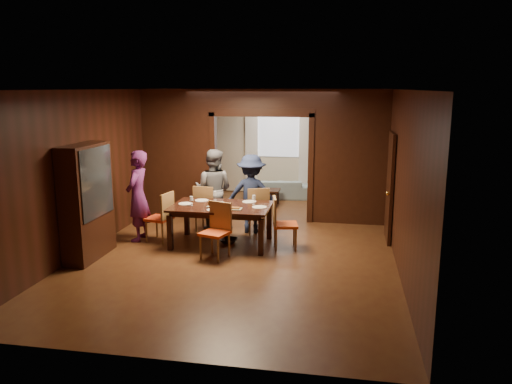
% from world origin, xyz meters
% --- Properties ---
extents(floor, '(9.00, 9.00, 0.00)m').
position_xyz_m(floor, '(0.00, 0.00, 0.00)').
color(floor, '#4F2716').
rests_on(floor, ground).
extents(ceiling, '(5.50, 9.00, 0.02)m').
position_xyz_m(ceiling, '(0.00, 0.00, 2.90)').
color(ceiling, silver).
rests_on(ceiling, room_walls).
extents(room_walls, '(5.52, 9.01, 2.90)m').
position_xyz_m(room_walls, '(0.00, 1.89, 1.51)').
color(room_walls, black).
rests_on(room_walls, floor).
extents(person_purple, '(0.43, 0.65, 1.76)m').
position_xyz_m(person_purple, '(-2.09, -0.38, 0.88)').
color(person_purple, '#5B1F59').
rests_on(person_purple, floor).
extents(person_grey, '(0.88, 0.71, 1.70)m').
position_xyz_m(person_grey, '(-0.84, 0.60, 0.85)').
color(person_grey, slate).
rests_on(person_grey, floor).
extents(person_navy, '(1.08, 0.67, 1.61)m').
position_xyz_m(person_navy, '(-0.03, 0.54, 0.81)').
color(person_navy, '#19223F').
rests_on(person_navy, floor).
extents(sofa, '(1.80, 0.92, 0.50)m').
position_xyz_m(sofa, '(0.04, 3.85, 0.25)').
color(sofa, '#8BABB6').
rests_on(sofa, floor).
extents(serving_bowl, '(0.34, 0.34, 0.08)m').
position_xyz_m(serving_bowl, '(-0.32, -0.27, 0.80)').
color(serving_bowl, black).
rests_on(serving_bowl, dining_table).
extents(dining_table, '(1.85, 1.15, 0.76)m').
position_xyz_m(dining_table, '(-0.43, -0.37, 0.38)').
color(dining_table, black).
rests_on(dining_table, floor).
extents(coffee_table, '(0.80, 0.50, 0.40)m').
position_xyz_m(coffee_table, '(-0.17, 3.00, 0.20)').
color(coffee_table, black).
rests_on(coffee_table, floor).
extents(chair_left, '(0.52, 0.52, 0.97)m').
position_xyz_m(chair_left, '(-1.67, -0.38, 0.48)').
color(chair_left, red).
rests_on(chair_left, floor).
extents(chair_right, '(0.52, 0.52, 0.97)m').
position_xyz_m(chair_right, '(0.79, -0.40, 0.48)').
color(chair_right, '#CE4613').
rests_on(chair_right, floor).
extents(chair_far_l, '(0.49, 0.49, 0.97)m').
position_xyz_m(chair_far_l, '(-0.95, 0.50, 0.48)').
color(chair_far_l, orange).
rests_on(chair_far_l, floor).
extents(chair_far_r, '(0.56, 0.56, 0.97)m').
position_xyz_m(chair_far_r, '(0.10, 0.51, 0.48)').
color(chair_far_r, orange).
rests_on(chair_far_r, floor).
extents(chair_near, '(0.55, 0.55, 0.97)m').
position_xyz_m(chair_near, '(-0.36, -1.16, 0.48)').
color(chair_near, '#D74314').
rests_on(chair_near, floor).
extents(hutch, '(0.40, 1.20, 2.00)m').
position_xyz_m(hutch, '(-2.53, -1.50, 1.00)').
color(hutch, black).
rests_on(hutch, floor).
extents(door_right, '(0.06, 0.90, 2.10)m').
position_xyz_m(door_right, '(2.70, 0.50, 1.05)').
color(door_right, black).
rests_on(door_right, floor).
extents(window_far, '(1.20, 0.03, 1.30)m').
position_xyz_m(window_far, '(0.00, 4.44, 1.70)').
color(window_far, silver).
rests_on(window_far, back_wall).
extents(curtain_left, '(0.35, 0.06, 2.40)m').
position_xyz_m(curtain_left, '(-0.75, 4.40, 1.25)').
color(curtain_left, white).
rests_on(curtain_left, back_wall).
extents(curtain_right, '(0.35, 0.06, 2.40)m').
position_xyz_m(curtain_right, '(0.75, 4.40, 1.25)').
color(curtain_right, white).
rests_on(curtain_right, back_wall).
extents(plate_left, '(0.27, 0.27, 0.01)m').
position_xyz_m(plate_left, '(-1.13, -0.37, 0.77)').
color(plate_left, white).
rests_on(plate_left, dining_table).
extents(plate_far_l, '(0.27, 0.27, 0.01)m').
position_xyz_m(plate_far_l, '(-0.91, -0.04, 0.77)').
color(plate_far_l, silver).
rests_on(plate_far_l, dining_table).
extents(plate_far_r, '(0.27, 0.27, 0.01)m').
position_xyz_m(plate_far_r, '(0.03, 0.01, 0.77)').
color(plate_far_r, silver).
rests_on(plate_far_r, dining_table).
extents(plate_right, '(0.27, 0.27, 0.01)m').
position_xyz_m(plate_right, '(0.30, -0.40, 0.77)').
color(plate_right, white).
rests_on(plate_right, dining_table).
extents(plate_near, '(0.27, 0.27, 0.01)m').
position_xyz_m(plate_near, '(-0.47, -0.75, 0.77)').
color(plate_near, silver).
rests_on(plate_near, dining_table).
extents(platter_a, '(0.30, 0.20, 0.04)m').
position_xyz_m(platter_a, '(-0.51, -0.49, 0.78)').
color(platter_a, gray).
rests_on(platter_a, dining_table).
extents(platter_b, '(0.30, 0.20, 0.04)m').
position_xyz_m(platter_b, '(-0.14, -0.61, 0.78)').
color(platter_b, gray).
rests_on(platter_b, dining_table).
extents(wineglass_left, '(0.08, 0.08, 0.18)m').
position_xyz_m(wineglass_left, '(-0.98, -0.49, 0.85)').
color(wineglass_left, silver).
rests_on(wineglass_left, dining_table).
extents(wineglass_far, '(0.08, 0.08, 0.18)m').
position_xyz_m(wineglass_far, '(-0.66, 0.04, 0.85)').
color(wineglass_far, silver).
rests_on(wineglass_far, dining_table).
extents(wineglass_right, '(0.08, 0.08, 0.18)m').
position_xyz_m(wineglass_right, '(0.16, -0.17, 0.85)').
color(wineglass_right, white).
rests_on(wineglass_right, dining_table).
extents(tumbler, '(0.07, 0.07, 0.14)m').
position_xyz_m(tumbler, '(-0.35, -0.67, 0.83)').
color(tumbler, white).
rests_on(tumbler, dining_table).
extents(condiment_jar, '(0.08, 0.08, 0.11)m').
position_xyz_m(condiment_jar, '(-0.62, -0.46, 0.82)').
color(condiment_jar, '#532F13').
rests_on(condiment_jar, dining_table).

